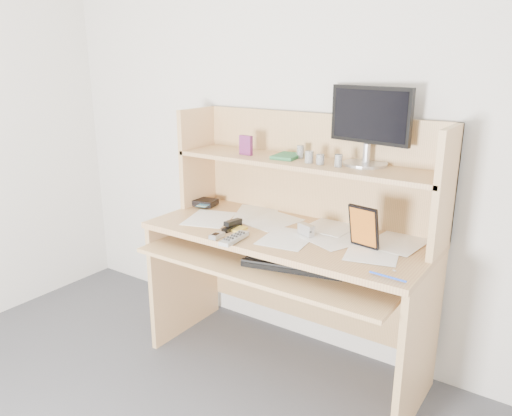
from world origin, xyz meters
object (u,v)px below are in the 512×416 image
Objects in this scene: keyboard at (295,264)px; monitor at (369,123)px; desk at (295,238)px; game_case at (364,227)px; tv_remote at (234,238)px.

keyboard is 0.74m from monitor.
desk is 0.67m from monitor.
desk is 0.43m from game_case.
game_case is (0.39, -0.09, 0.16)m from desk.
keyboard is 2.63× the size of tv_remote.
monitor reaches higher than game_case.
keyboard is 1.18× the size of monitor.
monitor is at bearing 122.00° from game_case.
desk is at bearing 106.42° from keyboard.
tv_remote is 0.59m from game_case.
desk is 2.83× the size of keyboard.
monitor reaches higher than desk.
keyboard is at bearing -142.27° from game_case.
desk is 0.26m from keyboard.
monitor is at bearing 53.44° from keyboard.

